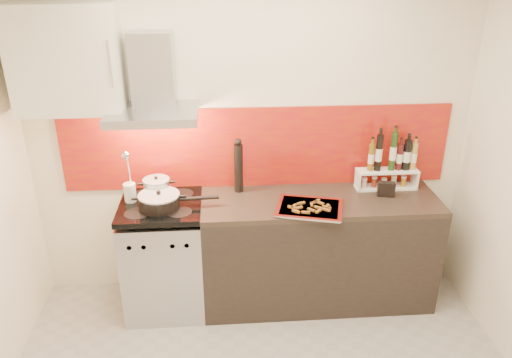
{
  "coord_description": "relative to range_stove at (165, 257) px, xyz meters",
  "views": [
    {
      "loc": [
        -0.24,
        -2.22,
        2.59
      ],
      "look_at": [
        0.0,
        0.95,
        1.15
      ],
      "focal_mm": 35.0,
      "sensor_mm": 36.0,
      "label": 1
    }
  ],
  "objects": [
    {
      "name": "caddy_box",
      "position": [
        1.71,
        0.02,
        0.52
      ],
      "size": [
        0.14,
        0.08,
        0.11
      ],
      "primitive_type": "cube",
      "rotation": [
        0.0,
        0.0,
        -0.21
      ],
      "color": "black",
      "rests_on": "counter"
    },
    {
      "name": "utensil_jar",
      "position": [
        -0.22,
        0.05,
        0.59
      ],
      "size": [
        0.09,
        0.14,
        0.43
      ],
      "color": "silver",
      "rests_on": "range_stove"
    },
    {
      "name": "counter",
      "position": [
        1.2,
        0.0,
        0.01
      ],
      "size": [
        1.8,
        0.6,
        0.9
      ],
      "color": "black",
      "rests_on": "ground"
    },
    {
      "name": "range_stove",
      "position": [
        0.0,
        0.0,
        0.0
      ],
      "size": [
        0.6,
        0.6,
        0.91
      ],
      "color": "#B7B7BA",
      "rests_on": "ground"
    },
    {
      "name": "range_hood",
      "position": [
        0.0,
        0.14,
        1.3
      ],
      "size": [
        0.62,
        0.5,
        0.61
      ],
      "color": "#B7B7BA",
      "rests_on": "back_wall"
    },
    {
      "name": "upper_cabinet",
      "position": [
        -0.55,
        0.13,
        1.51
      ],
      "size": [
        0.7,
        0.35,
        0.72
      ],
      "primitive_type": "cube",
      "color": "silver",
      "rests_on": "back_wall"
    },
    {
      "name": "step_shelf",
      "position": [
        1.77,
        0.16,
        0.65
      ],
      "size": [
        0.48,
        0.13,
        0.46
      ],
      "color": "white",
      "rests_on": "counter"
    },
    {
      "name": "pepper_mill",
      "position": [
        0.59,
        0.19,
        0.67
      ],
      "size": [
        0.07,
        0.07,
        0.43
      ],
      "color": "black",
      "rests_on": "counter"
    },
    {
      "name": "stock_pot",
      "position": [
        -0.03,
        0.11,
        0.54
      ],
      "size": [
        0.2,
        0.2,
        0.17
      ],
      "color": "#B7B7BA",
      "rests_on": "range_stove"
    },
    {
      "name": "saute_pan",
      "position": [
        0.01,
        -0.06,
        0.52
      ],
      "size": [
        0.58,
        0.3,
        0.14
      ],
      "color": "black",
      "rests_on": "range_stove"
    },
    {
      "name": "baking_tray",
      "position": [
        1.09,
        -0.16,
        0.47
      ],
      "size": [
        0.55,
        0.47,
        0.03
      ],
      "color": "silver",
      "rests_on": "counter"
    },
    {
      "name": "backsplash",
      "position": [
        0.75,
        0.29,
        0.78
      ],
      "size": [
        3.0,
        0.02,
        0.64
      ],
      "primitive_type": "cube",
      "color": "maroon",
      "rests_on": "back_wall"
    },
    {
      "name": "back_wall",
      "position": [
        0.7,
        0.3,
        0.86
      ],
      "size": [
        3.4,
        0.02,
        2.6
      ],
      "primitive_type": "cube",
      "color": "silver",
      "rests_on": "ground"
    }
  ]
}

